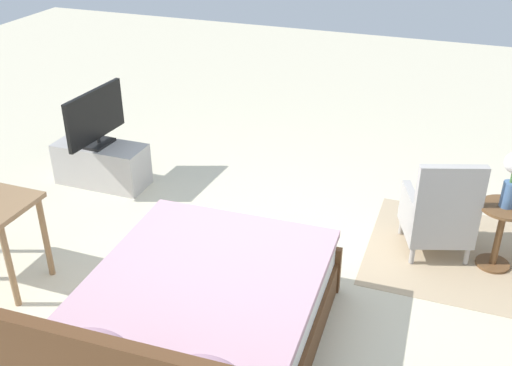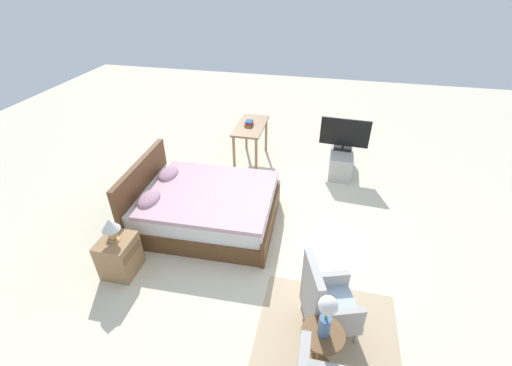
% 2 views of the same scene
% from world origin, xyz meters
% --- Properties ---
extents(ground_plane, '(16.00, 16.00, 0.00)m').
position_xyz_m(ground_plane, '(0.00, 0.00, 0.00)').
color(ground_plane, beige).
extents(floor_rug, '(2.10, 1.50, 0.01)m').
position_xyz_m(floor_rug, '(-1.86, -0.77, 0.00)').
color(floor_rug, tan).
rests_on(floor_rug, ground_plane).
extents(bed, '(1.61, 2.06, 0.96)m').
position_xyz_m(bed, '(0.03, 1.15, 0.30)').
color(bed, brown).
rests_on(bed, ground_plane).
extents(armchair_by_window_right, '(0.69, 0.69, 0.92)m').
position_xyz_m(armchair_by_window_right, '(-1.37, -0.71, 0.38)').
color(armchair_by_window_right, '#ADA8A3').
rests_on(armchair_by_window_right, floor_rug).
extents(side_table, '(0.40, 0.40, 0.58)m').
position_xyz_m(side_table, '(-1.86, -0.69, 0.36)').
color(side_table, brown).
rests_on(side_table, ground_plane).
extents(tv_stand, '(0.96, 0.40, 0.45)m').
position_xyz_m(tv_stand, '(2.06, -0.83, 0.22)').
color(tv_stand, '#B7B2AD').
rests_on(tv_stand, ground_plane).
extents(tv_flatscreen, '(0.22, 0.87, 0.59)m').
position_xyz_m(tv_flatscreen, '(2.06, -0.83, 0.75)').
color(tv_flatscreen, black).
rests_on(tv_flatscreen, tv_stand).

